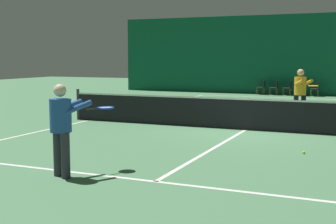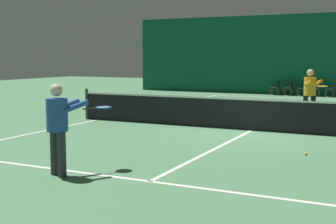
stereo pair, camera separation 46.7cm
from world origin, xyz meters
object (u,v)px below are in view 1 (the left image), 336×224
object	(u,v)px
courtside_chair_2	(288,87)
tennis_ball	(304,153)
courtside_chair_3	(302,87)
courtside_chair_1	(275,87)
player_far	(301,90)
courtside_chair_4	(316,88)
courtside_chair_0	(262,86)
player_near	(63,123)
tennis_net	(246,113)

from	to	relation	value
courtside_chair_2	tennis_ball	world-z (taller)	courtside_chair_2
courtside_chair_3	courtside_chair_1	bearing A→B (deg)	-90.00
player_far	courtside_chair_4	size ratio (longest dim) A/B	2.10
player_far	courtside_chair_0	xyz separation A→B (m)	(-3.59, 10.49, -0.54)
courtside_chair_1	courtside_chair_4	size ratio (longest dim) A/B	1.00
courtside_chair_1	courtside_chair_2	world-z (taller)	same
courtside_chair_4	tennis_ball	bearing A→B (deg)	5.04
player_near	player_far	distance (m)	10.19
player_near	courtside_chair_0	world-z (taller)	player_near
tennis_net	tennis_ball	xyz separation A→B (m)	(2.07, -2.93, -0.48)
tennis_net	courtside_chair_0	xyz separation A→B (m)	(-2.42, 13.53, -0.03)
courtside_chair_1	courtside_chair_4	distance (m)	2.28
player_near	tennis_ball	bearing A→B (deg)	-22.30
courtside_chair_0	courtside_chair_1	world-z (taller)	same
player_near	player_far	xyz separation A→B (m)	(2.85, 9.78, 0.04)
courtside_chair_2	tennis_ball	xyz separation A→B (m)	(2.97, -16.46, -0.45)
courtside_chair_4	courtside_chair_1	bearing A→B (deg)	-90.00
courtside_chair_0	tennis_ball	xyz separation A→B (m)	(4.49, -16.46, -0.45)
courtside_chair_1	tennis_ball	size ratio (longest dim) A/B	12.73
tennis_net	player_near	world-z (taller)	player_near
tennis_net	courtside_chair_0	bearing A→B (deg)	100.12
player_far	courtside_chair_0	size ratio (longest dim) A/B	2.10
player_far	tennis_net	bearing A→B (deg)	-52.18
courtside_chair_3	courtside_chair_4	bearing A→B (deg)	90.00
courtside_chair_1	courtside_chair_3	distance (m)	1.52
player_far	courtside_chair_2	distance (m)	10.71
courtside_chair_3	courtside_chair_4	size ratio (longest dim) A/B	1.00
player_near	player_far	world-z (taller)	player_far
courtside_chair_0	player_far	bearing A→B (deg)	18.87
courtside_chair_0	courtside_chair_2	distance (m)	1.52
courtside_chair_2	tennis_ball	bearing A→B (deg)	10.23
tennis_net	player_near	distance (m)	6.96
tennis_net	courtside_chair_3	distance (m)	13.53
tennis_net	tennis_ball	bearing A→B (deg)	-54.70
courtside_chair_0	courtside_chair_3	world-z (taller)	same
courtside_chair_2	courtside_chair_4	world-z (taller)	same
player_far	tennis_ball	world-z (taller)	player_far
courtside_chair_1	tennis_ball	distance (m)	16.88
courtside_chair_4	courtside_chair_3	bearing A→B (deg)	-90.00
player_near	courtside_chair_2	world-z (taller)	player_near
player_near	player_far	bearing A→B (deg)	5.97
courtside_chair_3	courtside_chair_0	bearing A→B (deg)	-90.00
courtside_chair_0	tennis_ball	size ratio (longest dim) A/B	12.73
courtside_chair_4	tennis_ball	xyz separation A→B (m)	(1.45, -16.46, -0.45)
courtside_chair_4	tennis_ball	world-z (taller)	courtside_chair_4
tennis_net	courtside_chair_3	bearing A→B (deg)	90.58
player_far	tennis_ball	xyz separation A→B (m)	(0.90, -5.97, -0.99)
tennis_net	courtside_chair_2	world-z (taller)	tennis_net
player_far	courtside_chair_2	xyz separation A→B (m)	(-2.07, 10.49, -0.54)
player_far	courtside_chair_4	world-z (taller)	player_far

